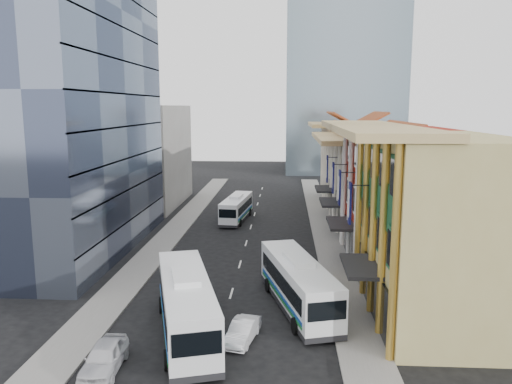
# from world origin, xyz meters

# --- Properties ---
(ground) EXTENTS (200.00, 200.00, 0.00)m
(ground) POSITION_xyz_m (0.00, 0.00, 0.00)
(ground) COLOR black
(ground) RESTS_ON ground
(sidewalk_right) EXTENTS (3.00, 90.00, 0.15)m
(sidewalk_right) POSITION_xyz_m (8.50, 22.00, 0.07)
(sidewalk_right) COLOR slate
(sidewalk_right) RESTS_ON ground
(sidewalk_left) EXTENTS (3.00, 90.00, 0.15)m
(sidewalk_left) POSITION_xyz_m (-8.50, 22.00, 0.07)
(sidewalk_left) COLOR slate
(sidewalk_left) RESTS_ON ground
(shophouse_tan) EXTENTS (8.00, 14.00, 12.00)m
(shophouse_tan) POSITION_xyz_m (14.00, 5.00, 6.00)
(shophouse_tan) COLOR tan
(shophouse_tan) RESTS_ON ground
(shophouse_red) EXTENTS (8.00, 10.00, 12.00)m
(shophouse_red) POSITION_xyz_m (14.00, 17.00, 6.00)
(shophouse_red) COLOR maroon
(shophouse_red) RESTS_ON ground
(shophouse_cream_near) EXTENTS (8.00, 9.00, 10.00)m
(shophouse_cream_near) POSITION_xyz_m (14.00, 26.50, 5.00)
(shophouse_cream_near) COLOR white
(shophouse_cream_near) RESTS_ON ground
(shophouse_cream_mid) EXTENTS (8.00, 9.00, 10.00)m
(shophouse_cream_mid) POSITION_xyz_m (14.00, 35.50, 5.00)
(shophouse_cream_mid) COLOR white
(shophouse_cream_mid) RESTS_ON ground
(shophouse_cream_far) EXTENTS (8.00, 12.00, 11.00)m
(shophouse_cream_far) POSITION_xyz_m (14.00, 46.00, 5.50)
(shophouse_cream_far) COLOR white
(shophouse_cream_far) RESTS_ON ground
(office_tower) EXTENTS (12.00, 26.00, 30.00)m
(office_tower) POSITION_xyz_m (-17.00, 19.00, 15.00)
(office_tower) COLOR #384159
(office_tower) RESTS_ON ground
(office_block_far) EXTENTS (10.00, 18.00, 14.00)m
(office_block_far) POSITION_xyz_m (-16.00, 42.00, 7.00)
(office_block_far) COLOR gray
(office_block_far) RESTS_ON ground
(bus_left_near) EXTENTS (6.19, 12.60, 3.94)m
(bus_left_near) POSITION_xyz_m (-2.00, 1.08, 1.97)
(bus_left_near) COLOR white
(bus_left_near) RESTS_ON ground
(bus_left_far) EXTENTS (3.41, 10.08, 3.17)m
(bus_left_far) POSITION_xyz_m (-2.00, 32.41, 1.58)
(bus_left_far) COLOR white
(bus_left_far) RESTS_ON ground
(bus_right) EXTENTS (5.69, 11.88, 3.71)m
(bus_right) POSITION_xyz_m (4.92, 5.48, 1.86)
(bus_right) COLOR white
(bus_right) RESTS_ON ground
(sedan_left) EXTENTS (2.01, 4.55, 1.52)m
(sedan_left) POSITION_xyz_m (-5.50, -3.48, 0.76)
(sedan_left) COLOR silver
(sedan_left) RESTS_ON ground
(sedan_right) EXTENTS (2.11, 3.98, 1.25)m
(sedan_right) POSITION_xyz_m (1.50, 0.34, 0.63)
(sedan_right) COLOR silver
(sedan_right) RESTS_ON ground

